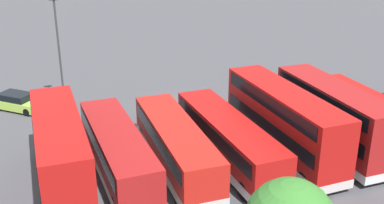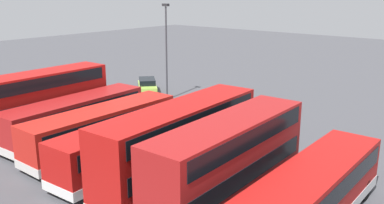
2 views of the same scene
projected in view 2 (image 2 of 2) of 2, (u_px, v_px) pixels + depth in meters
The scene contains 11 objects.
ground_plane at pixel (233, 126), 33.28m from camera, with size 140.00×140.00×0.00m, color #47474C.
bus_single_deck_near_end at pixel (310, 197), 18.58m from camera, with size 2.84×11.91×2.95m.
bus_double_decker_second at pixel (229, 161), 20.33m from camera, with size 2.93×10.67×4.55m.
bus_double_decker_third at pixel (181, 143), 22.79m from camera, with size 3.23×11.65×4.55m.
bus_single_deck_fourth at pixel (136, 140), 25.52m from camera, with size 3.33×11.88×2.95m.
bus_single_deck_fifth at pixel (103, 128), 27.82m from camera, with size 2.75×11.34×2.95m.
bus_single_deck_sixth at pixel (76, 116), 30.33m from camera, with size 3.27×11.42×2.95m.
bus_double_decker_seventh at pixel (40, 100), 31.63m from camera, with size 2.88×10.99×4.55m.
car_hatchback_silver at pixel (147, 86), 44.10m from camera, with size 4.43×4.17×1.43m.
lamp_post_tall at pixel (166, 46), 39.91m from camera, with size 0.70×0.30×9.26m.
waste_bin_yellow at pixel (260, 142), 28.57m from camera, with size 0.60×0.60×0.95m, color #333338.
Camera 2 is at (-17.85, 26.30, 10.56)m, focal length 39.08 mm.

